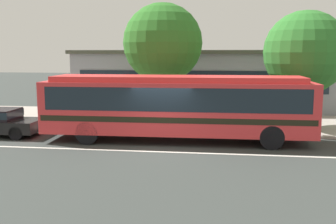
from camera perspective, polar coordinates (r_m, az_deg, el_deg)
ground_plane at (r=16.75m, az=-0.92°, el=-5.06°), size 120.00×120.00×0.00m
sidewalk_slab at (r=23.12m, az=1.53°, el=-1.14°), size 60.00×8.00×0.12m
lane_stripe_center at (r=15.99m, az=-1.36°, el=-5.71°), size 56.00×0.16×0.01m
transit_bus at (r=17.57m, az=1.30°, el=1.20°), size 11.85×2.63×2.92m
pedestrian_waiting_near_sign at (r=20.94m, az=18.17°, el=0.22°), size 0.47×0.47×1.62m
pedestrian_walking_along_curb at (r=19.87m, az=-2.33°, el=0.26°), size 0.38×0.38×1.65m
pedestrian_standing_by_tree at (r=19.96m, az=13.40°, el=0.08°), size 0.48×0.48×1.65m
bus_stop_sign at (r=19.64m, az=16.19°, el=1.91°), size 0.13×0.44×2.61m
street_tree_near_stop at (r=21.72m, az=-0.75°, el=9.85°), size 4.27×4.27×6.47m
street_tree_mid_block at (r=21.24m, az=19.09°, el=8.07°), size 4.17×4.17×5.91m
station_building at (r=28.25m, az=4.92°, el=4.66°), size 17.42×6.54×4.10m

